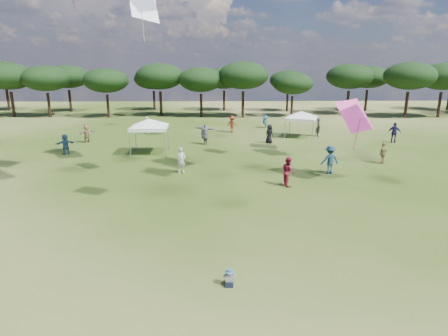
# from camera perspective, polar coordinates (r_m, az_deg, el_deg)

# --- Properties ---
(ground) EXTENTS (140.00, 140.00, 0.00)m
(ground) POSITION_cam_1_polar(r_m,az_deg,el_deg) (10.79, 2.49, -23.57)
(ground) COLOR #3A5018
(ground) RESTS_ON ground
(tree_line) EXTENTS (108.78, 17.63, 7.77)m
(tree_line) POSITION_cam_1_polar(r_m,az_deg,el_deg) (55.91, 1.79, 13.70)
(tree_line) COLOR black
(tree_line) RESTS_ON ground
(tent_left) EXTENTS (5.78, 5.78, 3.13)m
(tent_left) POSITION_cam_1_polar(r_m,az_deg,el_deg) (30.33, -11.40, 7.14)
(tent_left) COLOR gray
(tent_left) RESTS_ON ground
(tent_right) EXTENTS (5.40, 5.40, 2.88)m
(tent_right) POSITION_cam_1_polar(r_m,az_deg,el_deg) (38.00, 11.73, 8.28)
(tent_right) COLOR gray
(tent_right) RESTS_ON ground
(toddler) EXTENTS (0.40, 0.44, 0.59)m
(toddler) POSITION_cam_1_polar(r_m,az_deg,el_deg) (12.38, 0.82, -16.44)
(toddler) COLOR black
(toddler) RESTS_ON ground
(festival_crowd) EXTENTS (29.83, 23.31, 1.89)m
(festival_crowd) POSITION_cam_1_polar(r_m,az_deg,el_deg) (33.43, 0.50, 4.97)
(festival_crowd) COLOR navy
(festival_crowd) RESTS_ON ground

